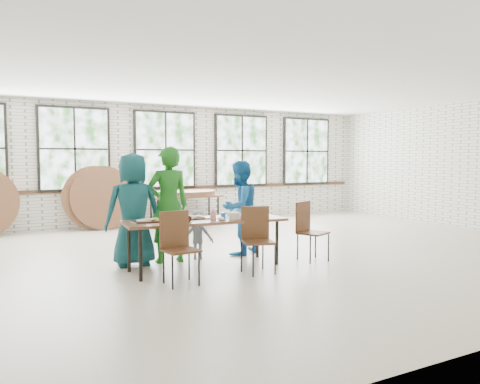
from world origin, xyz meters
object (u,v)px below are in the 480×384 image
Objects in this scene: chair_near_left at (178,241)px; chair_near_right at (257,234)px; dining_table at (205,223)px; storage_table at (185,198)px.

chair_near_left and chair_near_right have the same top height.
chair_near_left reaches higher than dining_table.
chair_near_left is at bearing -115.37° from storage_table.
dining_table is 2.58× the size of chair_near_right.
storage_table is (1.41, 4.43, -0.00)m from dining_table.
chair_near_right is at bearing -3.13° from chair_near_left.
dining_table is 0.92m from chair_near_left.
chair_near_right reaches higher than storage_table.
chair_near_right is at bearing -39.97° from dining_table.
chair_near_right is 0.52× the size of storage_table.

